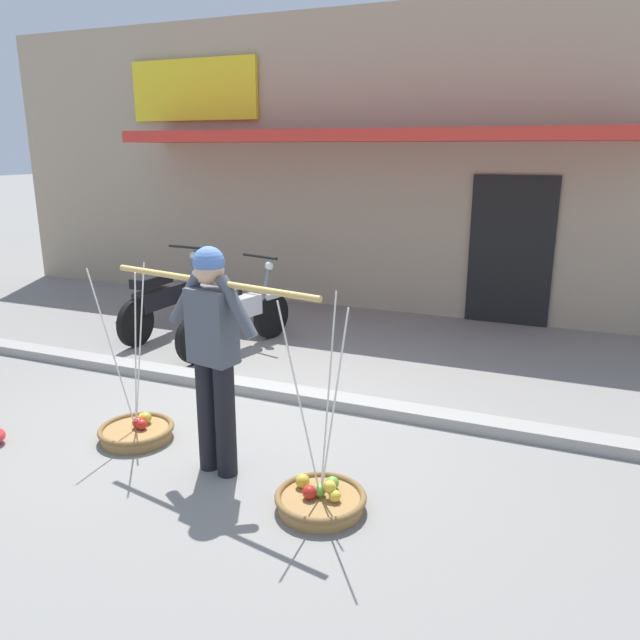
{
  "coord_description": "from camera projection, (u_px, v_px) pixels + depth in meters",
  "views": [
    {
      "loc": [
        2.61,
        -4.34,
        2.34
      ],
      "look_at": [
        0.55,
        0.6,
        0.85
      ],
      "focal_mm": 34.79,
      "sensor_mm": 36.0,
      "label": 1
    }
  ],
  "objects": [
    {
      "name": "motorcycle_nearest_shop",
      "position": [
        166.0,
        300.0,
        7.98
      ],
      "size": [
        0.54,
        1.82,
        1.09
      ],
      "color": "black",
      "rests_on": "ground"
    },
    {
      "name": "motorcycle_second_in_row",
      "position": [
        234.0,
        314.0,
        7.31
      ],
      "size": [
        0.64,
        1.78,
        1.09
      ],
      "color": "black",
      "rests_on": "ground"
    },
    {
      "name": "storefront_building",
      "position": [
        417.0,
        162.0,
        10.98
      ],
      "size": [
        13.0,
        6.0,
        4.2
      ],
      "color": "tan",
      "rests_on": "ground"
    },
    {
      "name": "fruit_vendor",
      "position": [
        213.0,
        346.0,
        4.4
      ],
      "size": [
        1.82,
        0.41,
        1.7
      ],
      "color": "black",
      "rests_on": "ground"
    },
    {
      "name": "fruit_basket_right_side",
      "position": [
        320.0,
        499.0,
        4.14
      ],
      "size": [
        0.62,
        0.62,
        1.45
      ],
      "color": "#9E7542",
      "rests_on": "ground"
    },
    {
      "name": "ground_plane",
      "position": [
        237.0,
        423.0,
        5.45
      ],
      "size": [
        90.0,
        90.0,
        0.0
      ],
      "primitive_type": "plane",
      "color": "gray"
    },
    {
      "name": "fruit_basket_left_side",
      "position": [
        137.0,
        430.0,
        5.14
      ],
      "size": [
        0.62,
        0.62,
        1.45
      ],
      "color": "#9E7542",
      "rests_on": "ground"
    },
    {
      "name": "sidewalk_curb",
      "position": [
        272.0,
        390.0,
        6.06
      ],
      "size": [
        20.0,
        0.24,
        0.1
      ],
      "primitive_type": "cube",
      "color": "gray",
      "rests_on": "ground"
    }
  ]
}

